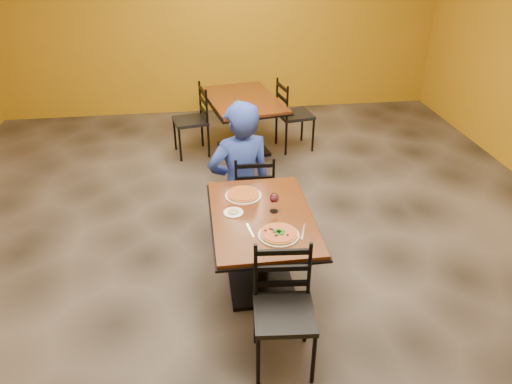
{
  "coord_description": "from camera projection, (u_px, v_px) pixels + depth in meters",
  "views": [
    {
      "loc": [
        -0.49,
        -3.69,
        2.82
      ],
      "look_at": [
        -0.02,
        -0.3,
        0.85
      ],
      "focal_mm": 33.57,
      "sensor_mm": 36.0,
      "label": 1
    }
  ],
  "objects": [
    {
      "name": "knife",
      "position": [
        303.0,
        232.0,
        3.62
      ],
      "size": [
        0.08,
        0.2,
        0.0
      ],
      "primitive_type": "cube",
      "rotation": [
        0.0,
        0.0,
        -0.32
      ],
      "color": "silver",
      "rests_on": "table_main"
    },
    {
      "name": "plate_main",
      "position": [
        279.0,
        235.0,
        3.57
      ],
      "size": [
        0.31,
        0.31,
        0.01
      ],
      "primitive_type": "cylinder",
      "color": "white",
      "rests_on": "table_main"
    },
    {
      "name": "wine_glass",
      "position": [
        274.0,
        202.0,
        3.83
      ],
      "size": [
        0.08,
        0.08,
        0.18
      ],
      "primitive_type": null,
      "color": "white",
      "rests_on": "table_main"
    },
    {
      "name": "fork",
      "position": [
        250.0,
        230.0,
        3.64
      ],
      "size": [
        0.04,
        0.19,
        0.0
      ],
      "primitive_type": "cube",
      "rotation": [
        0.0,
        0.0,
        0.15
      ],
      "color": "silver",
      "rests_on": "table_main"
    },
    {
      "name": "plate_far",
      "position": [
        243.0,
        195.0,
        4.08
      ],
      "size": [
        0.31,
        0.31,
        0.01
      ],
      "primitive_type": "cylinder",
      "color": "white",
      "rests_on": "table_main"
    },
    {
      "name": "table_second",
      "position": [
        243.0,
        112.0,
        6.38
      ],
      "size": [
        1.13,
        1.48,
        0.75
      ],
      "rotation": [
        0.0,
        0.0,
        0.18
      ],
      "color": "#592B0E",
      "rests_on": "floor"
    },
    {
      "name": "table_main",
      "position": [
        262.0,
        235.0,
        3.92
      ],
      "size": [
        0.83,
        1.23,
        0.75
      ],
      "color": "#592B0E",
      "rests_on": "floor"
    },
    {
      "name": "dip",
      "position": [
        233.0,
        212.0,
        3.84
      ],
      "size": [
        0.09,
        0.09,
        0.01
      ],
      "primitive_type": "cylinder",
      "color": "tan",
      "rests_on": "side_plate"
    },
    {
      "name": "chair_second_left",
      "position": [
        190.0,
        121.0,
        6.35
      ],
      "size": [
        0.49,
        0.49,
        0.94
      ],
      "primitive_type": null,
      "rotation": [
        0.0,
        0.0,
        -1.38
      ],
      "color": "black",
      "rests_on": "floor"
    },
    {
      "name": "floor",
      "position": [
        254.0,
        253.0,
        4.63
      ],
      "size": [
        7.0,
        8.0,
        0.01
      ],
      "primitive_type": "cube",
      "color": "black",
      "rests_on": "ground"
    },
    {
      "name": "wall_back",
      "position": [
        219.0,
        16.0,
        7.32
      ],
      "size": [
        7.0,
        0.01,
        3.0
      ],
      "primitive_type": "cube",
      "color": "#B47814",
      "rests_on": "ground"
    },
    {
      "name": "side_plate",
      "position": [
        233.0,
        213.0,
        3.85
      ],
      "size": [
        0.16,
        0.16,
        0.01
      ],
      "primitive_type": "cylinder",
      "color": "white",
      "rests_on": "table_main"
    },
    {
      "name": "diner",
      "position": [
        240.0,
        167.0,
        4.7
      ],
      "size": [
        0.75,
        0.58,
        1.37
      ],
      "primitive_type": "imported",
      "rotation": [
        0.0,
        0.0,
        3.37
      ],
      "color": "navy",
      "rests_on": "floor"
    },
    {
      "name": "chair_main_far",
      "position": [
        253.0,
        191.0,
        4.8
      ],
      "size": [
        0.41,
        0.41,
        0.87
      ],
      "primitive_type": null,
      "rotation": [
        0.0,
        0.0,
        3.11
      ],
      "color": "black",
      "rests_on": "floor"
    },
    {
      "name": "pizza_far",
      "position": [
        243.0,
        194.0,
        4.08
      ],
      "size": [
        0.28,
        0.28,
        0.02
      ],
      "primitive_type": "cylinder",
      "color": "orange",
      "rests_on": "plate_far"
    },
    {
      "name": "chair_main_near",
      "position": [
        284.0,
        315.0,
        3.27
      ],
      "size": [
        0.45,
        0.45,
        0.92
      ],
      "primitive_type": null,
      "rotation": [
        0.0,
        0.0,
        -0.09
      ],
      "color": "black",
      "rests_on": "floor"
    },
    {
      "name": "pizza_main",
      "position": [
        279.0,
        233.0,
        3.57
      ],
      "size": [
        0.28,
        0.28,
        0.02
      ],
      "primitive_type": "cylinder",
      "color": "maroon",
      "rests_on": "plate_main"
    },
    {
      "name": "chair_second_right",
      "position": [
        295.0,
        115.0,
        6.51
      ],
      "size": [
        0.5,
        0.5,
        0.96
      ],
      "primitive_type": null,
      "rotation": [
        0.0,
        0.0,
        1.74
      ],
      "color": "black",
      "rests_on": "floor"
    }
  ]
}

